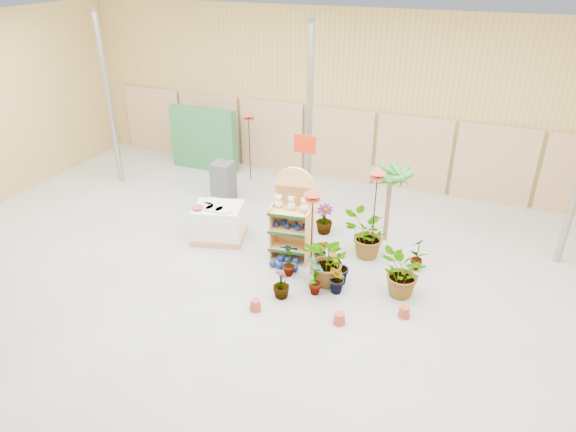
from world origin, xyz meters
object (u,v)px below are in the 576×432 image
(potted_plant_2, at_px, (329,261))
(display_shelf, at_px, (293,217))
(bird_table_front, at_px, (313,194))
(pallet_stack, at_px, (219,222))

(potted_plant_2, bearing_deg, display_shelf, 144.52)
(display_shelf, height_order, bird_table_front, display_shelf)
(pallet_stack, distance_m, bird_table_front, 2.79)
(pallet_stack, relative_size, bird_table_front, 0.70)
(display_shelf, height_order, pallet_stack, display_shelf)
(display_shelf, bearing_deg, pallet_stack, 171.90)
(display_shelf, height_order, potted_plant_2, display_shelf)
(bird_table_front, bearing_deg, display_shelf, 137.93)
(bird_table_front, bearing_deg, potted_plant_2, -23.82)
(display_shelf, distance_m, pallet_stack, 1.84)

